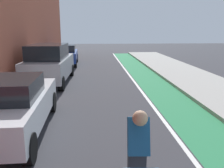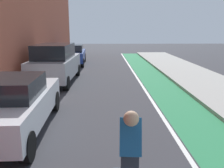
{
  "view_description": "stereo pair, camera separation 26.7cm",
  "coord_description": "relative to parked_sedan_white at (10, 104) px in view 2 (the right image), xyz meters",
  "views": [
    {
      "loc": [
        -0.22,
        4.3,
        2.73
      ],
      "look_at": [
        0.22,
        10.29,
        1.35
      ],
      "focal_mm": 38.64,
      "sensor_mm": 36.0,
      "label": 1
    },
    {
      "loc": [
        0.05,
        4.29,
        2.73
      ],
      "look_at": [
        0.22,
        10.29,
        1.35
      ],
      "focal_mm": 38.64,
      "sensor_mm": 36.0,
      "label": 2
    }
  ],
  "objects": [
    {
      "name": "parked_sedan_blue",
      "position": [
        0.0,
        12.63,
        -0.0
      ],
      "size": [
        2.03,
        4.46,
        1.53
      ],
      "color": "navy",
      "rests_on": "ground"
    },
    {
      "name": "bike_lane_paint",
      "position": [
        5.25,
        4.17,
        -0.78
      ],
      "size": [
        1.6,
        33.29,
        0.0
      ],
      "primitive_type": "cube",
      "color": "#2D8451",
      "rests_on": "ground"
    },
    {
      "name": "lane_divider_stripe",
      "position": [
        4.35,
        4.17,
        -0.78
      ],
      "size": [
        0.12,
        33.29,
        0.0
      ],
      "primitive_type": "cube",
      "color": "white",
      "rests_on": "ground"
    },
    {
      "name": "sidewalk_right",
      "position": [
        7.65,
        4.17,
        -0.72
      ],
      "size": [
        3.19,
        33.29,
        0.14
      ],
      "primitive_type": "cube",
      "color": "#A8A59E",
      "rests_on": "ground"
    },
    {
      "name": "parked_suv_silver",
      "position": [
        -0.0,
        6.16,
        0.23
      ],
      "size": [
        2.04,
        4.69,
        1.98
      ],
      "color": "#9EA0A8",
      "rests_on": "ground"
    },
    {
      "name": "cyclist_mid",
      "position": [
        2.92,
        -2.85,
        0.02
      ],
      "size": [
        0.48,
        1.73,
        1.62
      ],
      "color": "black",
      "rests_on": "ground"
    },
    {
      "name": "ground_plane",
      "position": [
        2.5,
        2.17,
        -0.79
      ],
      "size": [
        73.24,
        73.24,
        0.0
      ],
      "primitive_type": "plane",
      "color": "#38383D"
    },
    {
      "name": "parked_sedan_white",
      "position": [
        0.0,
        0.0,
        0.0
      ],
      "size": [
        2.06,
        4.39,
        1.53
      ],
      "color": "silver",
      "rests_on": "ground"
    }
  ]
}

